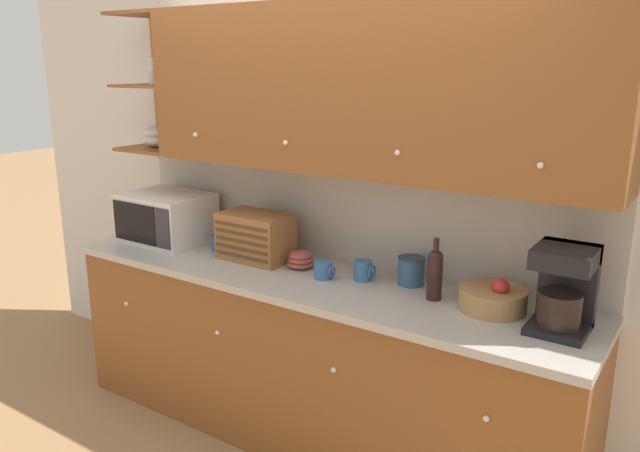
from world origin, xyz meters
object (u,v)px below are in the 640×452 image
bread_box (255,237)px  bowl_stack_on_counter (301,260)px  storage_canister (411,271)px  wine_bottle (435,272)px  mug_blue_second (324,270)px  microwave (166,217)px  fruit_basket (493,298)px  mug (364,271)px  mug_patterned_third (219,242)px  coffee_maker (564,288)px

bread_box → bowl_stack_on_counter: 0.31m
storage_canister → wine_bottle: size_ratio=0.47×
bread_box → mug_blue_second: bread_box is taller
bowl_stack_on_counter → mug_blue_second: 0.21m
bread_box → storage_canister: size_ratio=2.85×
microwave → bread_box: 0.70m
fruit_basket → wine_bottle: bearing=-174.2°
bowl_stack_on_counter → mug: bearing=2.6°
mug_patterned_third → bread_box: 0.32m
bowl_stack_on_counter → mug: (0.38, 0.02, 0.01)m
mug_blue_second → coffee_maker: (1.16, 0.03, 0.14)m
microwave → fruit_basket: (2.05, 0.04, -0.09)m
mug_patterned_third → wine_bottle: 1.39m
bread_box → fruit_basket: (1.35, 0.03, -0.08)m
mug_blue_second → microwave: bearing=178.2°
microwave → bowl_stack_on_counter: 1.00m
mug_patterned_third → wine_bottle: (1.38, -0.03, 0.09)m
bowl_stack_on_counter → mug_blue_second: size_ratio=1.38×
fruit_basket → bread_box: bearing=-178.9°
fruit_basket → coffee_maker: size_ratio=0.83×
bowl_stack_on_counter → mug_blue_second: bearing=-20.2°
mug_patterned_third → bowl_stack_on_counter: bearing=-0.8°
mug_patterned_third → coffee_maker: coffee_maker is taller
mug_blue_second → wine_bottle: bearing=4.9°
bread_box → mug_patterned_third: bearing=174.7°
bowl_stack_on_counter → fruit_basket: fruit_basket is taller
microwave → bowl_stack_on_counter: microwave is taller
microwave → bowl_stack_on_counter: bearing=2.1°
mug_blue_second → wine_bottle: 0.60m
bread_box → fruit_basket: size_ratio=1.33×
coffee_maker → bread_box: bearing=179.4°
bread_box → fruit_basket: bread_box is taller
mug_blue_second → fruit_basket: fruit_basket is taller
microwave → mug: microwave is taller
microwave → bread_box: microwave is taller
mug_blue_second → fruit_basket: (0.86, 0.08, 0.01)m
mug → storage_canister: storage_canister is taller
microwave → coffee_maker: bearing=-0.1°
fruit_basket → storage_canister: bearing=168.1°
mug_patterned_third → bowl_stack_on_counter: 0.60m
bowl_stack_on_counter → storage_canister: bearing=9.4°
storage_canister → wine_bottle: wine_bottle is taller
bread_box → wine_bottle: size_ratio=1.34×
mug_blue_second → wine_bottle: size_ratio=0.36×
mug → mug_patterned_third: bearing=-179.5°
fruit_basket → bowl_stack_on_counter: bearing=-179.7°
mug → wine_bottle: size_ratio=0.35×
bread_box → storage_canister: bread_box is taller
coffee_maker → mug: bearing=176.7°
bread_box → fruit_basket: 1.35m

